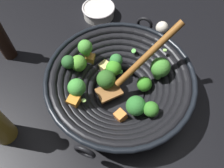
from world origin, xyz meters
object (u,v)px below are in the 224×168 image
Objects in this scene: soy_sauce_bottle at (1,39)px; prep_bowl at (99,11)px; wok at (119,82)px; garlic_bulb at (162,28)px.

prep_bowl is (0.16, -0.32, -0.06)m from soy_sauce_bottle.
garlic_bulb is at bearing -38.60° from wok.
garlic_bulb is (0.04, -0.54, -0.06)m from soy_sauce_bottle.
garlic_bulb is (0.24, -0.19, -0.04)m from wok.
prep_bowl is 2.75× the size of garlic_bulb.
wok reaches higher than prep_bowl.
garlic_bulb is at bearing -85.44° from soy_sauce_bottle.
wok is 3.32× the size of prep_bowl.
soy_sauce_bottle is at bearing 94.56° from garlic_bulb.
soy_sauce_bottle is (0.20, 0.35, 0.01)m from wok.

